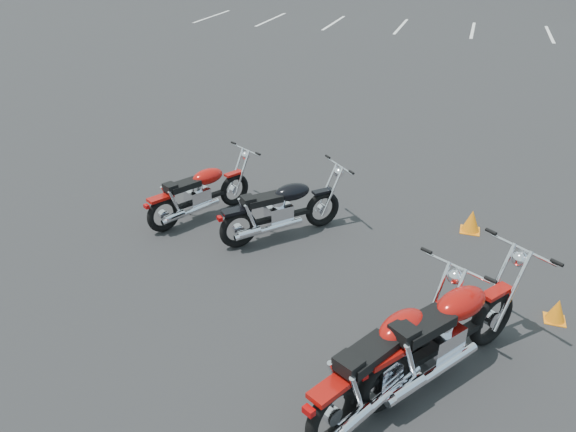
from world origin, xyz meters
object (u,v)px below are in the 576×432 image
(motorcycle_front_red, at_px, (200,193))
(motorcycle_third_red, at_px, (388,359))
(motorcycle_rear_red, at_px, (444,334))
(motorcycle_second_black, at_px, (281,209))

(motorcycle_front_red, relative_size, motorcycle_third_red, 0.85)
(motorcycle_rear_red, bearing_deg, motorcycle_front_red, 148.55)
(motorcycle_front_red, distance_m, motorcycle_rear_red, 4.49)
(motorcycle_third_red, bearing_deg, motorcycle_rear_red, 46.34)
(motorcycle_second_black, relative_size, motorcycle_rear_red, 0.79)
(motorcycle_second_black, bearing_deg, motorcycle_rear_red, -41.71)
(motorcycle_front_red, xyz_separation_m, motorcycle_rear_red, (3.83, -2.34, 0.10))
(motorcycle_rear_red, bearing_deg, motorcycle_second_black, 138.29)
(motorcycle_second_black, height_order, motorcycle_rear_red, motorcycle_rear_red)
(motorcycle_second_black, bearing_deg, motorcycle_third_red, -53.69)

